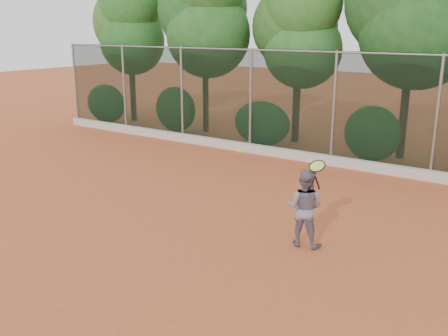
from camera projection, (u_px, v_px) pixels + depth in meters
The scene contains 7 objects.
ground at pixel (197, 237), 10.26m from camera, with size 80.00×80.00×0.00m, color #B9542B.
concrete_curb at pixel (328, 160), 15.64m from camera, with size 24.00×0.20×0.30m, color #BAB5AD.
tennis_player at pixel (304, 208), 9.71m from camera, with size 0.75×0.59×1.55m, color slate.
chainlink_fence at pixel (334, 105), 15.32m from camera, with size 24.09×0.09×3.50m.
foliage_backdrop at pixel (346, 20), 16.50m from camera, with size 23.70×3.63×7.55m.
tennis_racket at pixel (317, 168), 9.36m from camera, with size 0.35×0.32×0.60m.
tennis_ball_in_flight at pixel (240, 151), 10.45m from camera, with size 0.07×0.07×0.07m.
Camera 1 is at (5.81, -7.52, 4.16)m, focal length 40.00 mm.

